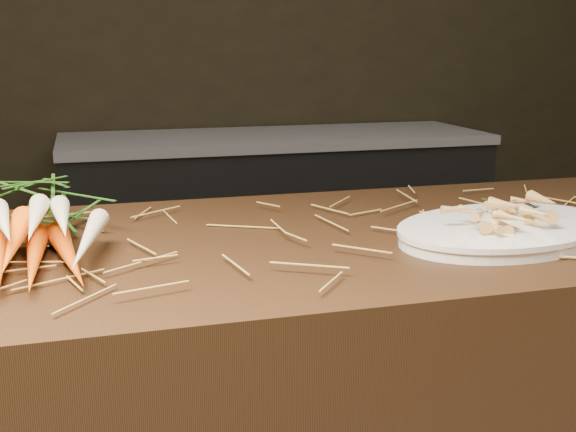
{
  "coord_description": "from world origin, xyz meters",
  "views": [
    {
      "loc": [
        -0.5,
        -0.83,
        1.22
      ],
      "look_at": [
        -0.21,
        0.21,
        0.96
      ],
      "focal_mm": 45.0,
      "sensor_mm": 36.0,
      "label": 1
    }
  ],
  "objects": [
    {
      "name": "straw_bedding",
      "position": [
        0.0,
        0.3,
        0.91
      ],
      "size": [
        1.4,
        0.6,
        0.02
      ],
      "primitive_type": null,
      "color": "#B09243",
      "rests_on": "main_counter"
    },
    {
      "name": "serving_fork",
      "position": [
        0.31,
        0.22,
        0.92
      ],
      "size": [
        0.02,
        0.15,
        0.0
      ],
      "primitive_type": "cube",
      "rotation": [
        0.0,
        0.0,
        -0.07
      ],
      "color": "silver",
      "rests_on": "serving_platter"
    },
    {
      "name": "roasted_veg_heap",
      "position": [
        0.17,
        0.2,
        0.94
      ],
      "size": [
        0.23,
        0.2,
        0.04
      ],
      "primitive_type": null,
      "rotation": [
        0.0,
        0.0,
        0.3
      ],
      "color": "#B9853C",
      "rests_on": "serving_platter"
    },
    {
      "name": "serving_platter",
      "position": [
        0.17,
        0.2,
        0.91
      ],
      "size": [
        0.46,
        0.38,
        0.02
      ],
      "primitive_type": null,
      "rotation": [
        0.0,
        0.0,
        0.3
      ],
      "color": "white",
      "rests_on": "main_counter"
    },
    {
      "name": "back_counter",
      "position": [
        0.3,
        2.18,
        0.42
      ],
      "size": [
        1.82,
        0.62,
        0.84
      ],
      "color": "black",
      "rests_on": "ground"
    },
    {
      "name": "root_veg_bunch",
      "position": [
        -0.58,
        0.37,
        0.95
      ],
      "size": [
        0.21,
        0.54,
        0.1
      ],
      "rotation": [
        0.0,
        0.0,
        0.03
      ],
      "color": "#EC4500",
      "rests_on": "main_counter"
    }
  ]
}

